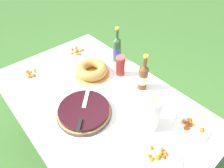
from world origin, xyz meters
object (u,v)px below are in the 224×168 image
at_px(paper_towel_roll, 151,113).
at_px(cider_bottle_green, 117,49).
at_px(bundt_cake, 92,70).
at_px(cup_stack, 120,66).
at_px(snack_plate_right, 32,74).
at_px(serving_knife, 83,111).
at_px(snack_plate_left, 160,158).
at_px(berry_tart, 84,111).
at_px(snack_plate_far, 191,126).
at_px(snack_plate_near, 77,52).
at_px(cider_bottle_amber, 143,76).

bearing_deg(paper_towel_roll, cider_bottle_green, 154.50).
bearing_deg(bundt_cake, cider_bottle_green, 92.38).
distance_m(cup_stack, snack_plate_right, 0.74).
relative_size(serving_knife, snack_plate_left, 1.19).
bearing_deg(berry_tart, snack_plate_right, -171.53).
distance_m(bundt_cake, snack_plate_far, 0.86).
distance_m(cider_bottle_green, snack_plate_near, 0.40).
distance_m(cup_stack, cider_bottle_green, 0.20).
bearing_deg(berry_tart, cider_bottle_amber, 81.00).
xyz_separation_m(serving_knife, snack_plate_right, (-0.64, -0.07, -0.05)).
bearing_deg(snack_plate_left, cider_bottle_green, 152.64).
bearing_deg(serving_knife, cider_bottle_amber, -50.71).
distance_m(cider_bottle_amber, paper_towel_roll, 0.35).
xyz_separation_m(cider_bottle_amber, snack_plate_far, (0.46, -0.03, -0.10)).
xyz_separation_m(berry_tart, serving_knife, (0.02, -0.02, 0.04)).
relative_size(cup_stack, snack_plate_right, 0.83).
height_order(berry_tart, cider_bottle_amber, cider_bottle_amber).
bearing_deg(berry_tart, snack_plate_near, 150.43).
relative_size(bundt_cake, cider_bottle_amber, 0.98).
bearing_deg(paper_towel_roll, cup_stack, 157.55).
bearing_deg(berry_tart, bundt_cake, 136.16).
height_order(snack_plate_left, paper_towel_roll, paper_towel_roll).
distance_m(snack_plate_far, paper_towel_roll, 0.29).
bearing_deg(serving_knife, cider_bottle_green, -14.90).
bearing_deg(cup_stack, cider_bottle_amber, 4.58).
bearing_deg(cider_bottle_green, bundt_cake, -87.62).
distance_m(snack_plate_near, paper_towel_roll, 1.01).
relative_size(serving_knife, snack_plate_right, 1.34).
bearing_deg(cup_stack, berry_tart, -72.18).
bearing_deg(berry_tart, snack_plate_far, 40.01).
bearing_deg(cup_stack, paper_towel_roll, -22.45).
bearing_deg(bundt_cake, snack_plate_right, -129.25).
bearing_deg(snack_plate_right, berry_tart, 8.47).
relative_size(cider_bottle_green, snack_plate_left, 1.33).
bearing_deg(cup_stack, bundt_cake, -132.20).
height_order(berry_tart, bundt_cake, bundt_cake).
relative_size(cider_bottle_green, snack_plate_near, 1.38).
height_order(snack_plate_right, snack_plate_far, snack_plate_far).
xyz_separation_m(cider_bottle_amber, snack_plate_left, (0.47, -0.35, -0.10)).
distance_m(serving_knife, snack_plate_far, 0.70).
xyz_separation_m(serving_knife, snack_plate_far, (0.52, 0.47, -0.05)).
relative_size(serving_knife, snack_plate_near, 1.24).
height_order(cup_stack, snack_plate_right, cup_stack).
bearing_deg(cider_bottle_green, serving_knife, -60.54).
bearing_deg(snack_plate_left, paper_towel_roll, 146.68).
height_order(berry_tart, cup_stack, cup_stack).
distance_m(snack_plate_left, snack_plate_far, 0.32).
bearing_deg(snack_plate_near, serving_knife, -30.17).
bearing_deg(berry_tart, cider_bottle_green, 118.80).
height_order(snack_plate_near, snack_plate_left, snack_plate_near).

